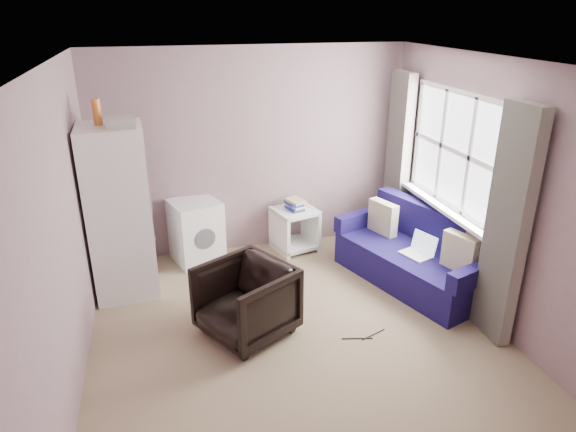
% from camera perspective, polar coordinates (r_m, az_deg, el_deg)
% --- Properties ---
extents(room, '(3.84, 4.24, 2.54)m').
position_cam_1_polar(room, '(4.37, 1.58, 0.17)').
color(room, '#978063').
rests_on(room, ground).
extents(armchair, '(0.99, 1.01, 0.78)m').
position_cam_1_polar(armchair, '(4.84, -4.71, -9.02)').
color(armchair, black).
rests_on(armchair, ground).
extents(fridge, '(0.67, 0.66, 2.08)m').
position_cam_1_polar(fridge, '(5.57, -18.21, 0.44)').
color(fridge, white).
rests_on(fridge, ground).
extents(washing_machine, '(0.67, 0.67, 0.76)m').
position_cam_1_polar(washing_machine, '(6.29, -10.17, -1.52)').
color(washing_machine, white).
rests_on(washing_machine, ground).
extents(side_table, '(0.60, 0.60, 0.67)m').
position_cam_1_polar(side_table, '(6.50, 0.75, -1.11)').
color(side_table, white).
rests_on(side_table, ground).
extents(sofa, '(1.38, 1.99, 0.81)m').
position_cam_1_polar(sofa, '(5.95, 14.11, -4.39)').
color(sofa, '#1A1356').
rests_on(sofa, ground).
extents(window_dressing, '(0.17, 2.62, 2.18)m').
position_cam_1_polar(window_dressing, '(5.71, 16.84, 3.03)').
color(window_dressing, white).
rests_on(window_dressing, ground).
extents(floor_cables, '(0.45, 0.12, 0.01)m').
position_cam_1_polar(floor_cables, '(5.03, 8.60, -13.10)').
color(floor_cables, black).
rests_on(floor_cables, ground).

